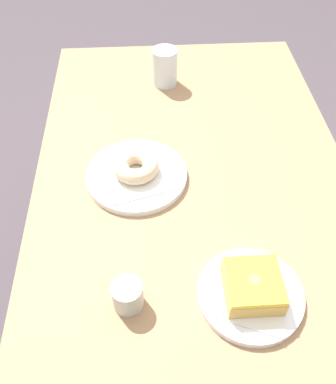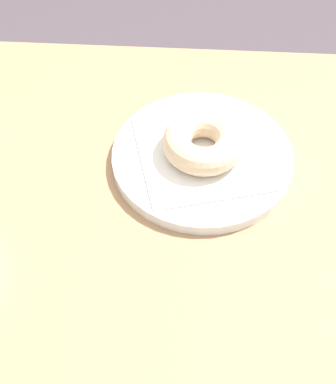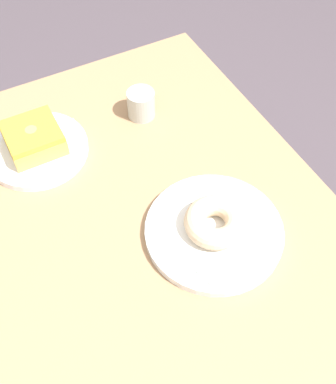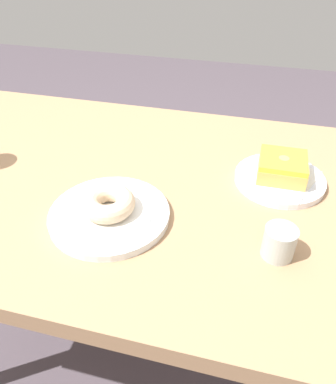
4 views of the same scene
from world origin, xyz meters
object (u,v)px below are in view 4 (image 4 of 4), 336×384
object	(u,v)px
donut_glazed_square	(282,167)
plate_glazed_square	(279,179)
plate_sugar_ring	(110,215)
donut_sugar_ring	(108,203)
sugar_jar	(279,242)

from	to	relation	value
donut_glazed_square	plate_glazed_square	bearing A→B (deg)	0.00
plate_glazed_square	plate_sugar_ring	world-z (taller)	same
donut_sugar_ring	donut_glazed_square	bearing A→B (deg)	-147.29
plate_glazed_square	donut_sugar_ring	distance (m)	0.38
donut_glazed_square	donut_sugar_ring	size ratio (longest dim) A/B	0.97
plate_sugar_ring	donut_sugar_ring	distance (m)	0.03
donut_sugar_ring	sugar_jar	distance (m)	0.32
plate_glazed_square	sugar_jar	bearing A→B (deg)	89.96
donut_sugar_ring	sugar_jar	bearing A→B (deg)	176.62
donut_glazed_square	sugar_jar	xyz separation A→B (m)	(0.00, 0.23, -0.01)
donut_sugar_ring	plate_glazed_square	bearing A→B (deg)	-147.29
plate_glazed_square	donut_glazed_square	size ratio (longest dim) A/B	1.95
donut_sugar_ring	sugar_jar	xyz separation A→B (m)	(-0.32, 0.02, -0.01)
sugar_jar	plate_glazed_square	bearing A→B (deg)	-90.04
sugar_jar	donut_sugar_ring	bearing A→B (deg)	-3.38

